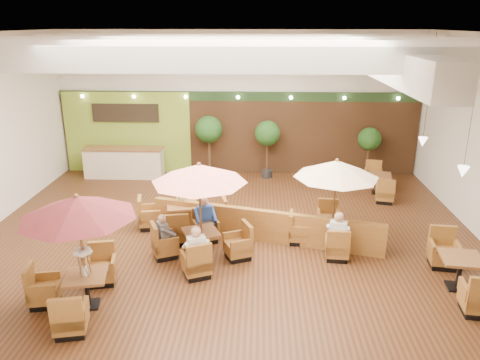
# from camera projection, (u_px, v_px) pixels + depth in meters

# --- Properties ---
(room) EXTENTS (14.04, 14.00, 5.52)m
(room) POSITION_uv_depth(u_px,v_px,m) (239.00, 101.00, 13.27)
(room) COLOR #381E0F
(room) RESTS_ON ground
(service_counter) EXTENTS (3.00, 0.75, 1.18)m
(service_counter) POSITION_uv_depth(u_px,v_px,m) (124.00, 163.00, 18.11)
(service_counter) COLOR beige
(service_counter) RESTS_ON ground
(booth_divider) EXTENTS (6.32, 1.86, 0.90)m
(booth_divider) POSITION_uv_depth(u_px,v_px,m) (264.00, 226.00, 12.85)
(booth_divider) COLOR brown
(booth_divider) RESTS_ON ground
(table_0) EXTENTS (2.47, 2.59, 2.56)m
(table_0) POSITION_uv_depth(u_px,v_px,m) (77.00, 228.00, 9.42)
(table_0) COLOR brown
(table_0) RESTS_ON ground
(table_1) EXTENTS (2.68, 2.68, 2.56)m
(table_1) POSITION_uv_depth(u_px,v_px,m) (200.00, 194.00, 11.50)
(table_1) COLOR brown
(table_1) RESTS_ON ground
(table_2) EXTENTS (2.31, 2.39, 2.42)m
(table_2) POSITION_uv_depth(u_px,v_px,m) (333.00, 183.00, 12.26)
(table_2) COLOR brown
(table_2) RESTS_ON ground
(table_3) EXTENTS (2.68, 2.68, 1.54)m
(table_3) POSITION_uv_depth(u_px,v_px,m) (182.00, 215.00, 13.60)
(table_3) COLOR brown
(table_3) RESTS_ON ground
(table_4) EXTENTS (0.98, 2.68, 0.98)m
(table_4) POSITION_uv_depth(u_px,v_px,m) (459.00, 273.00, 10.56)
(table_4) COLOR brown
(table_4) RESTS_ON ground
(table_5) EXTENTS (0.96, 2.48, 0.89)m
(table_5) POSITION_uv_depth(u_px,v_px,m) (379.00, 184.00, 16.46)
(table_5) COLOR brown
(table_5) RESTS_ON ground
(topiary_0) EXTENTS (1.03, 1.03, 2.40)m
(topiary_0) POSITION_uv_depth(u_px,v_px,m) (209.00, 132.00, 17.78)
(topiary_0) COLOR black
(topiary_0) RESTS_ON ground
(topiary_1) EXTENTS (0.96, 0.96, 2.24)m
(topiary_1) POSITION_uv_depth(u_px,v_px,m) (267.00, 136.00, 17.73)
(topiary_1) COLOR black
(topiary_1) RESTS_ON ground
(topiary_2) EXTENTS (0.87, 0.87, 2.01)m
(topiary_2) POSITION_uv_depth(u_px,v_px,m) (369.00, 141.00, 17.62)
(topiary_2) COLOR black
(topiary_2) RESTS_ON ground
(diner_0) EXTENTS (0.47, 0.44, 0.85)m
(diner_0) POSITION_uv_depth(u_px,v_px,m) (196.00, 247.00, 10.92)
(diner_0) COLOR white
(diner_0) RESTS_ON ground
(diner_1) EXTENTS (0.45, 0.42, 0.82)m
(diner_1) POSITION_uv_depth(u_px,v_px,m) (205.00, 216.00, 12.70)
(diner_1) COLOR #2951B5
(diner_1) RESTS_ON ground
(diner_2) EXTENTS (0.40, 0.41, 0.72)m
(diner_2) POSITION_uv_depth(u_px,v_px,m) (164.00, 231.00, 11.86)
(diner_2) COLOR slate
(diner_2) RESTS_ON ground
(diner_3) EXTENTS (0.37, 0.31, 0.71)m
(diner_3) POSITION_uv_depth(u_px,v_px,m) (338.00, 233.00, 11.75)
(diner_3) COLOR #2951B5
(diner_3) RESTS_ON ground
(diner_4) EXTENTS (0.46, 0.41, 0.86)m
(diner_4) POSITION_uv_depth(u_px,v_px,m) (338.00, 231.00, 11.73)
(diner_4) COLOR white
(diner_4) RESTS_ON ground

